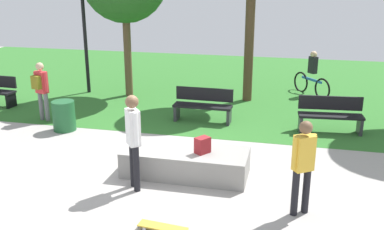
# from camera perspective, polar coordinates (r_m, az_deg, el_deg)

# --- Properties ---
(ground_plane) EXTENTS (28.00, 28.00, 0.00)m
(ground_plane) POSITION_cam_1_polar(r_m,az_deg,el_deg) (9.14, -6.33, -7.16)
(ground_plane) COLOR #9E9993
(grass_lawn) EXTENTS (26.60, 11.89, 0.01)m
(grass_lawn) POSITION_cam_1_polar(r_m,az_deg,el_deg) (16.55, 2.97, 4.29)
(grass_lawn) COLOR #2D6B28
(grass_lawn) RESTS_ON ground_plane
(concrete_ledge) EXTENTS (2.49, 1.02, 0.52)m
(concrete_ledge) POSITION_cam_1_polar(r_m,az_deg,el_deg) (8.80, -0.84, -6.22)
(concrete_ledge) COLOR gray
(concrete_ledge) RESTS_ON ground_plane
(backpack_on_ledge) EXTENTS (0.33, 0.34, 0.32)m
(backpack_on_ledge) POSITION_cam_1_polar(r_m,az_deg,el_deg) (8.52, 1.39, -3.97)
(backpack_on_ledge) COLOR maroon
(backpack_on_ledge) RESTS_ON concrete_ledge
(skater_performing_trick) EXTENTS (0.38, 0.35, 1.65)m
(skater_performing_trick) POSITION_cam_1_polar(r_m,az_deg,el_deg) (7.34, 14.35, -5.87)
(skater_performing_trick) COLOR black
(skater_performing_trick) RESTS_ON ground_plane
(skater_watching) EXTENTS (0.35, 0.38, 1.82)m
(skater_watching) POSITION_cam_1_polar(r_m,az_deg,el_deg) (7.99, -7.69, -2.56)
(skater_watching) COLOR black
(skater_watching) RESTS_ON ground_plane
(skateboard_by_ledge) EXTENTS (0.82, 0.28, 0.08)m
(skateboard_by_ledge) POSITION_cam_1_polar(r_m,az_deg,el_deg) (7.07, -3.86, -14.44)
(skateboard_by_ledge) COLOR gold
(skateboard_by_ledge) RESTS_ON ground_plane
(park_bench_center_lawn) EXTENTS (1.64, 0.61, 0.91)m
(park_bench_center_lawn) POSITION_cam_1_polar(r_m,az_deg,el_deg) (11.65, 17.66, 0.14)
(park_bench_center_lawn) COLOR black
(park_bench_center_lawn) RESTS_ON ground_plane
(park_bench_by_oak) EXTENTS (1.61, 0.50, 0.91)m
(park_bench_by_oak) POSITION_cam_1_polar(r_m,az_deg,el_deg) (11.94, 1.47, 1.41)
(park_bench_by_oak) COLOR black
(park_bench_by_oak) RESTS_ON ground_plane
(lamp_post) EXTENTS (0.28, 0.28, 4.93)m
(lamp_post) POSITION_cam_1_polar(r_m,az_deg,el_deg) (15.08, -14.11, 13.79)
(lamp_post) COLOR black
(lamp_post) RESTS_ON ground_plane
(trash_bin) EXTENTS (0.58, 0.58, 0.78)m
(trash_bin) POSITION_cam_1_polar(r_m,az_deg,el_deg) (11.73, -16.42, -0.10)
(trash_bin) COLOR #1E592D
(trash_bin) RESTS_ON ground_plane
(pedestrian_with_backpack) EXTENTS (0.42, 0.41, 1.63)m
(pedestrian_with_backpack) POSITION_cam_1_polar(r_m,az_deg,el_deg) (12.54, -19.16, 3.54)
(pedestrian_with_backpack) COLOR slate
(pedestrian_with_backpack) RESTS_ON ground_plane
(cyclist_on_bicycle) EXTENTS (1.17, 1.47, 1.52)m
(cyclist_on_bicycle) POSITION_cam_1_polar(r_m,az_deg,el_deg) (15.15, 15.43, 4.86)
(cyclist_on_bicycle) COLOR black
(cyclist_on_bicycle) RESTS_ON ground_plane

